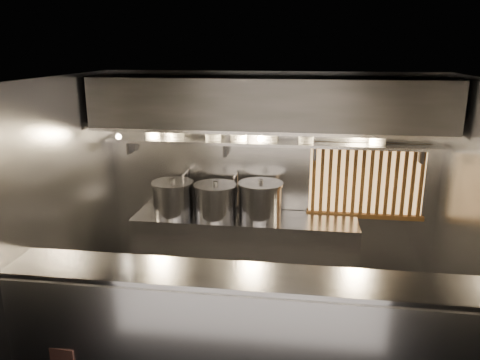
% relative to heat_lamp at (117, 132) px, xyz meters
% --- Properties ---
extents(floor, '(4.50, 4.50, 0.00)m').
position_rel_heat_lamp_xyz_m(floor, '(1.90, -0.85, -2.07)').
color(floor, black).
rests_on(floor, ground).
extents(ceiling, '(4.50, 4.50, 0.00)m').
position_rel_heat_lamp_xyz_m(ceiling, '(1.90, -0.85, 0.73)').
color(ceiling, black).
rests_on(ceiling, wall_back).
extents(wall_back, '(4.50, 0.00, 4.50)m').
position_rel_heat_lamp_xyz_m(wall_back, '(1.90, 0.65, -0.67)').
color(wall_back, gray).
rests_on(wall_back, floor).
extents(wall_left, '(0.00, 3.00, 3.00)m').
position_rel_heat_lamp_xyz_m(wall_left, '(-0.35, -0.85, -0.67)').
color(wall_left, gray).
rests_on(wall_left, floor).
extents(wall_right, '(0.00, 3.00, 3.00)m').
position_rel_heat_lamp_xyz_m(wall_right, '(4.15, -0.85, -0.67)').
color(wall_right, gray).
rests_on(wall_right, floor).
extents(serving_counter, '(4.50, 0.56, 1.13)m').
position_rel_heat_lamp_xyz_m(serving_counter, '(1.90, -1.81, -1.50)').
color(serving_counter, '#949499').
rests_on(serving_counter, floor).
extents(cooking_bench, '(3.00, 0.70, 0.90)m').
position_rel_heat_lamp_xyz_m(cooking_bench, '(1.60, 0.28, -1.62)').
color(cooking_bench, '#949499').
rests_on(cooking_bench, floor).
extents(bowl_shelf, '(4.40, 0.34, 0.04)m').
position_rel_heat_lamp_xyz_m(bowl_shelf, '(1.90, 0.47, -0.19)').
color(bowl_shelf, '#949499').
rests_on(bowl_shelf, wall_back).
extents(exhaust_hood, '(4.40, 0.81, 0.65)m').
position_rel_heat_lamp_xyz_m(exhaust_hood, '(1.90, 0.25, 0.36)').
color(exhaust_hood, '#2D2D30').
rests_on(exhaust_hood, ceiling).
extents(wood_screen, '(1.56, 0.09, 1.04)m').
position_rel_heat_lamp_xyz_m(wood_screen, '(3.20, 0.60, -0.69)').
color(wood_screen, '#E6AF67').
rests_on(wood_screen, wall_back).
extents(faucet_left, '(0.04, 0.30, 0.50)m').
position_rel_heat_lamp_xyz_m(faucet_left, '(0.75, 0.52, -0.76)').
color(faucet_left, silver).
rests_on(faucet_left, wall_back).
extents(faucet_right, '(0.04, 0.30, 0.50)m').
position_rel_heat_lamp_xyz_m(faucet_right, '(1.45, 0.52, -0.76)').
color(faucet_right, silver).
rests_on(faucet_right, wall_back).
extents(heat_lamp, '(0.25, 0.35, 0.20)m').
position_rel_heat_lamp_xyz_m(heat_lamp, '(0.00, 0.00, 0.00)').
color(heat_lamp, '#949499').
rests_on(heat_lamp, exhaust_hood).
extents(pendant_bulb, '(0.09, 0.09, 0.19)m').
position_rel_heat_lamp_xyz_m(pendant_bulb, '(1.80, 0.35, -0.11)').
color(pendant_bulb, '#2D2D30').
rests_on(pendant_bulb, exhaust_hood).
extents(stock_pot_left, '(0.71, 0.71, 0.49)m').
position_rel_heat_lamp_xyz_m(stock_pot_left, '(1.21, 0.26, -0.94)').
color(stock_pot_left, '#949499').
rests_on(stock_pot_left, cooking_bench).
extents(stock_pot_mid, '(0.59, 0.59, 0.50)m').
position_rel_heat_lamp_xyz_m(stock_pot_mid, '(0.62, 0.27, -0.94)').
color(stock_pot_mid, '#949499').
rests_on(stock_pot_mid, cooking_bench).
extents(stock_pot_right, '(0.69, 0.69, 0.52)m').
position_rel_heat_lamp_xyz_m(stock_pot_right, '(1.81, 0.31, -0.92)').
color(stock_pot_right, '#949499').
rests_on(stock_pot_right, cooking_bench).
extents(bowl_stack_0, '(0.22, 0.22, 0.13)m').
position_rel_heat_lamp_xyz_m(bowl_stack_0, '(0.31, 0.47, -0.10)').
color(bowl_stack_0, white).
rests_on(bowl_stack_0, bowl_shelf).
extents(bowl_stack_1, '(0.21, 0.21, 0.09)m').
position_rel_heat_lamp_xyz_m(bowl_stack_1, '(0.65, 0.47, -0.12)').
color(bowl_stack_1, white).
rests_on(bowl_stack_1, bowl_shelf).
extents(bowl_stack_2, '(0.23, 0.23, 0.09)m').
position_rel_heat_lamp_xyz_m(bowl_stack_2, '(1.15, 0.47, -0.12)').
color(bowl_stack_2, white).
rests_on(bowl_stack_2, bowl_shelf).
extents(bowl_stack_3, '(0.23, 0.23, 0.09)m').
position_rel_heat_lamp_xyz_m(bowl_stack_3, '(1.49, 0.47, -0.12)').
color(bowl_stack_3, white).
rests_on(bowl_stack_3, bowl_shelf).
extents(bowl_stack_4, '(0.21, 0.21, 0.09)m').
position_rel_heat_lamp_xyz_m(bowl_stack_4, '(1.91, 0.47, -0.12)').
color(bowl_stack_4, white).
rests_on(bowl_stack_4, bowl_shelf).
extents(bowl_stack_5, '(0.21, 0.21, 0.09)m').
position_rel_heat_lamp_xyz_m(bowl_stack_5, '(2.38, 0.47, -0.12)').
color(bowl_stack_5, white).
rests_on(bowl_stack_5, bowl_shelf).
extents(bowl_stack_6, '(0.23, 0.23, 0.17)m').
position_rel_heat_lamp_xyz_m(bowl_stack_6, '(3.28, 0.47, -0.08)').
color(bowl_stack_6, white).
rests_on(bowl_stack_6, bowl_shelf).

